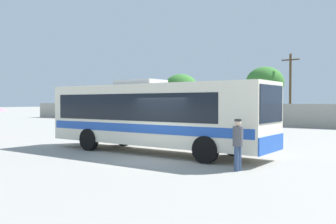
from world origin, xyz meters
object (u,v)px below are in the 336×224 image
Objects in this scene: parked_car_leftmost_grey at (181,117)px; roadside_tree_midleft at (265,83)px; utility_pole_near at (290,88)px; coach_bus_cream_blue at (152,113)px; parked_car_second_white at (229,119)px; attendant_by_bus_door at (238,141)px; roadside_tree_left at (181,89)px.

roadside_tree_midleft reaches higher than parked_car_leftmost_grey.
coach_bus_cream_blue is at bearing -87.20° from utility_pole_near.
coach_bus_cream_blue is 20.73m from parked_car_leftmost_grey.
utility_pole_near is at bearing 33.61° from parked_car_leftmost_grey.
roadside_tree_midleft is at bearing 99.10° from coach_bus_cream_blue.
parked_car_second_white is 0.73× the size of roadside_tree_midleft.
roadside_tree_midleft is (6.46, 6.15, 3.53)m from parked_car_leftmost_grey.
parked_car_leftmost_grey is 11.37m from utility_pole_near.
parked_car_leftmost_grey is 0.99× the size of parked_car_second_white.
parked_car_leftmost_grey is (-15.51, 19.91, -0.19)m from attendant_by_bus_door.
roadside_tree_midleft is at bearing 178.58° from utility_pole_near.
roadside_tree_midleft is at bearing 81.38° from parked_car_second_white.
roadside_tree_left is 0.98× the size of roadside_tree_midleft.
coach_bus_cream_blue is 18.39m from parked_car_second_white.
roadside_tree_left is (-15.90, 26.25, 2.18)m from coach_bus_cream_blue.
coach_bus_cream_blue is at bearing -80.90° from roadside_tree_midleft.
utility_pole_near reaches higher than attendant_by_bus_door.
parked_car_second_white is at bearing -37.64° from roadside_tree_left.
attendant_by_bus_door is 26.90m from utility_pole_near.
coach_bus_cream_blue is 1.54× the size of utility_pole_near.
coach_bus_cream_blue is at bearing 159.31° from attendant_by_bus_door.
utility_pole_near is at bearing -1.42° from roadside_tree_midleft.
attendant_by_bus_door is 27.79m from roadside_tree_midleft.
parked_car_leftmost_grey is at bearing 119.90° from coach_bus_cream_blue.
attendant_by_bus_door is 22.08m from parked_car_second_white.
roadside_tree_left is at bearing 142.36° from parked_car_second_white.
attendant_by_bus_door is at bearing -70.84° from roadside_tree_midleft.
utility_pole_near reaches higher than parked_car_second_white.
coach_bus_cream_blue is at bearing -60.10° from parked_car_leftmost_grey.
utility_pole_near reaches higher than coach_bus_cream_blue.
roadside_tree_midleft reaches higher than roadside_tree_left.
roadside_tree_left is at bearing 123.90° from parked_car_leftmost_grey.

